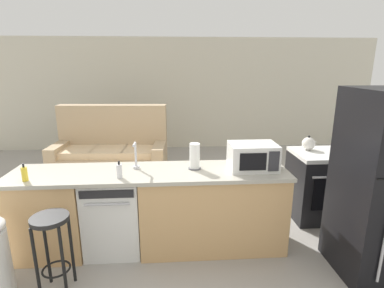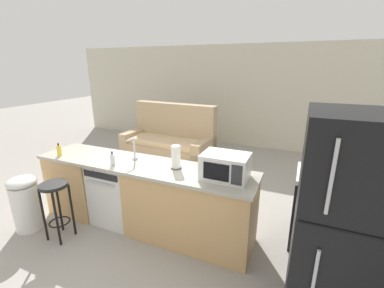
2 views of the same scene
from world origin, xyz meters
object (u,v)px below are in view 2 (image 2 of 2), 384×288
Objects in this scene: paper_towel_roll at (176,157)px; trash_bin at (26,203)px; refrigerator at (346,232)px; soap_bottle at (113,159)px; bar_stool at (56,199)px; dishwasher at (118,192)px; couch at (170,143)px; kettle at (318,163)px; stove_range at (327,211)px; microwave at (225,166)px; dish_soap_bottle at (59,151)px.

paper_towel_roll reaches higher than trash_bin.
refrigerator is 2.43× the size of trash_bin.
soap_bottle is 0.82m from bar_stool.
bar_stool is at bearing -123.20° from dishwasher.
refrigerator reaches higher than soap_bottle.
dishwasher is 0.41× the size of couch.
kettle is (2.32, 0.86, 0.01)m from soap_bottle.
trash_bin is (-0.55, -0.03, -0.16)m from bar_stool.
stove_range is 3.76m from trash_bin.
paper_towel_roll is 2.78m from couch.
stove_range is 1.80× the size of microwave.
refrigerator is 3.60m from trash_bin.
dishwasher is 1.68× the size of microwave.
stove_range is 1.22× the size of bar_stool.
couch is at bearing 101.24° from dishwasher.
soap_bottle is 0.86× the size of kettle.
bar_stool is at bearing -139.47° from soap_bottle.
stove_range is 2.64m from soap_bottle.
dish_soap_bottle is 3.33m from kettle.
dish_soap_bottle is at bearing -164.84° from kettle.
dishwasher is at bearing 56.80° from bar_stool.
kettle is 0.28× the size of trash_bin.
microwave reaches higher than trash_bin.
bar_stool is at bearing -49.76° from dish_soap_bottle.
soap_bottle is 0.09× the size of couch.
paper_towel_roll is at bearing -163.64° from stove_range.
microwave is at bearing -0.05° from dishwasher.
trash_bin is at bearing -159.17° from paper_towel_roll.
soap_bottle is (-2.48, 0.37, 0.07)m from refrigerator.
trash_bin is (-3.56, -1.20, -0.07)m from stove_range.
dish_soap_bottle is 2.66m from couch.
stove_range is at bearing 16.31° from soap_bottle.
couch is (-3.07, 1.84, -0.06)m from stove_range.
stove_range is 1.36m from microwave.
paper_towel_roll is at bearing 20.83° from trash_bin.
couch is (0.31, 2.58, -0.58)m from dish_soap_bottle.
stove_range is 5.11× the size of dish_soap_bottle.
dishwasher is 0.47× the size of refrigerator.
refrigerator is (2.60, -0.55, 0.48)m from dishwasher.
dish_soap_bottle is 0.24× the size of trash_bin.
dish_soap_bottle is at bearing 130.24° from bar_stool.
soap_bottle is 2.47m from kettle.
dish_soap_bottle is (-2.29, -0.19, -0.07)m from microwave.
dish_soap_bottle is 0.86× the size of kettle.
microwave reaches higher than bar_stool.
couch reaches higher than soap_bottle.
refrigerator is at bearing -82.32° from kettle.
stove_range is at bearing 11.91° from dishwasher.
microwave is 2.08m from bar_stool.
couch reaches higher than microwave.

